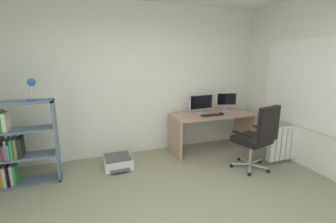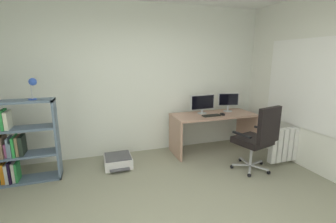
# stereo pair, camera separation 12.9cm
# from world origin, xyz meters

# --- Properties ---
(wall_back) EXTENTS (4.86, 0.10, 2.78)m
(wall_back) POSITION_xyz_m (0.00, 2.35, 1.39)
(wall_back) COLOR silver
(wall_back) RESTS_ON ground
(window_pane) EXTENTS (0.01, 1.40, 1.36)m
(window_pane) POSITION_xyz_m (2.42, 0.94, 1.39)
(window_pane) COLOR white
(window_frame) EXTENTS (0.02, 1.48, 1.44)m
(window_frame) POSITION_xyz_m (2.42, 0.94, 1.39)
(window_frame) COLOR white
(desk) EXTENTS (1.60, 0.68, 0.75)m
(desk) POSITION_xyz_m (1.31, 1.88, 0.56)
(desk) COLOR tan
(desk) RESTS_ON ground
(monitor_main) EXTENTS (0.52, 0.18, 0.37)m
(monitor_main) POSITION_xyz_m (1.12, 1.99, 0.96)
(monitor_main) COLOR #B2B5B7
(monitor_main) RESTS_ON desk
(monitor_secondary) EXTENTS (0.41, 0.18, 0.37)m
(monitor_secondary) POSITION_xyz_m (1.70, 1.99, 0.97)
(monitor_secondary) COLOR #B2B5B7
(monitor_secondary) RESTS_ON desk
(keyboard) EXTENTS (0.34, 0.13, 0.02)m
(keyboard) POSITION_xyz_m (1.19, 1.74, 0.76)
(keyboard) COLOR black
(keyboard) RESTS_ON desk
(computer_mouse) EXTENTS (0.08, 0.11, 0.03)m
(computer_mouse) POSITION_xyz_m (1.43, 1.74, 0.77)
(computer_mouse) COLOR black
(computer_mouse) RESTS_ON desk
(office_chair) EXTENTS (0.65, 0.69, 1.10)m
(office_chair) POSITION_xyz_m (1.55, 0.86, 0.60)
(office_chair) COLOR #B7BABC
(office_chair) RESTS_ON ground
(bookshelf) EXTENTS (0.83, 0.30, 1.23)m
(bookshelf) POSITION_xyz_m (-1.96, 1.69, 0.59)
(bookshelf) COLOR slate
(bookshelf) RESTS_ON ground
(desk_lamp) EXTENTS (0.14, 0.11, 0.31)m
(desk_lamp) POSITION_xyz_m (-1.68, 1.69, 1.44)
(desk_lamp) COLOR blue
(desk_lamp) RESTS_ON bookshelf
(printer) EXTENTS (0.45, 0.52, 0.19)m
(printer) POSITION_xyz_m (-0.55, 1.76, 0.09)
(printer) COLOR silver
(printer) RESTS_ON ground
(radiator) EXTENTS (0.88, 0.10, 0.58)m
(radiator) POSITION_xyz_m (2.33, 0.94, 0.35)
(radiator) COLOR white
(radiator) RESTS_ON ground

